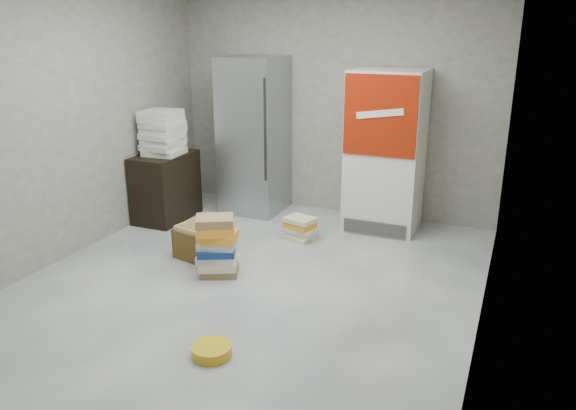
{
  "coord_description": "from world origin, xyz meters",
  "views": [
    {
      "loc": [
        2.14,
        -3.99,
        2.28
      ],
      "look_at": [
        0.16,
        0.7,
        0.62
      ],
      "focal_mm": 35.0,
      "sensor_mm": 36.0,
      "label": 1
    }
  ],
  "objects_px": {
    "steel_fridge": "(254,136)",
    "wood_shelf": "(166,187)",
    "coke_cooler": "(386,151)",
    "cardboard_box": "(202,243)",
    "phonebook_stack_main": "(217,246)"
  },
  "relations": [
    {
      "from": "steel_fridge",
      "to": "coke_cooler",
      "type": "height_order",
      "value": "steel_fridge"
    },
    {
      "from": "wood_shelf",
      "to": "coke_cooler",
      "type": "bearing_deg",
      "value": 16.28
    },
    {
      "from": "cardboard_box",
      "to": "phonebook_stack_main",
      "type": "bearing_deg",
      "value": -29.34
    },
    {
      "from": "phonebook_stack_main",
      "to": "cardboard_box",
      "type": "bearing_deg",
      "value": 114.62
    },
    {
      "from": "steel_fridge",
      "to": "wood_shelf",
      "type": "bearing_deg",
      "value": -138.69
    },
    {
      "from": "coke_cooler",
      "to": "cardboard_box",
      "type": "xyz_separation_m",
      "value": [
        -1.48,
        -1.56,
        -0.76
      ]
    },
    {
      "from": "coke_cooler",
      "to": "cardboard_box",
      "type": "distance_m",
      "value": 2.29
    },
    {
      "from": "wood_shelf",
      "to": "steel_fridge",
      "type": "bearing_deg",
      "value": 41.31
    },
    {
      "from": "coke_cooler",
      "to": "wood_shelf",
      "type": "bearing_deg",
      "value": -163.72
    },
    {
      "from": "steel_fridge",
      "to": "phonebook_stack_main",
      "type": "xyz_separation_m",
      "value": [
        0.54,
        -1.9,
        -0.66
      ]
    },
    {
      "from": "phonebook_stack_main",
      "to": "cardboard_box",
      "type": "relative_size",
      "value": 1.15
    },
    {
      "from": "coke_cooler",
      "to": "wood_shelf",
      "type": "height_order",
      "value": "coke_cooler"
    },
    {
      "from": "steel_fridge",
      "to": "cardboard_box",
      "type": "height_order",
      "value": "steel_fridge"
    },
    {
      "from": "coke_cooler",
      "to": "cardboard_box",
      "type": "height_order",
      "value": "coke_cooler"
    },
    {
      "from": "steel_fridge",
      "to": "phonebook_stack_main",
      "type": "relative_size",
      "value": 3.25
    }
  ]
}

